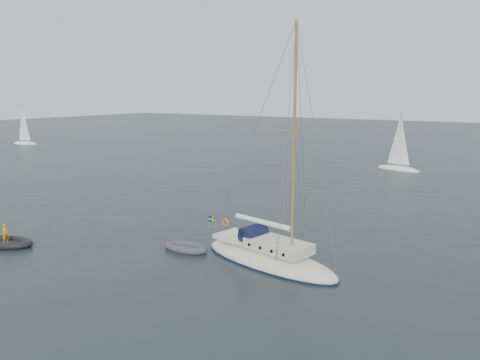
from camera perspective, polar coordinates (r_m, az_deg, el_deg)
The scene contains 6 objects.
ground at distance 28.44m, azimuth 0.27°, elevation -9.28°, with size 300.00×300.00×0.00m, color black.
sailboat at distance 27.06m, azimuth 3.54°, elevation -8.00°, with size 9.73×2.91×13.86m.
dinghy at distance 29.55m, azimuth -6.65°, elevation -8.18°, with size 3.09×1.39×0.44m.
rib at distance 33.87m, azimuth -26.90°, elevation -6.76°, with size 4.08×1.85×1.47m.
distant_yacht_a at distance 98.80m, azimuth -24.88°, elevation 6.03°, with size 6.21×3.31×8.22m.
distant_yacht_c at distance 62.61m, azimuth 18.85°, elevation 4.17°, with size 5.82×3.10×7.71m.
Camera 1 is at (14.19, -22.68, 9.66)m, focal length 35.00 mm.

